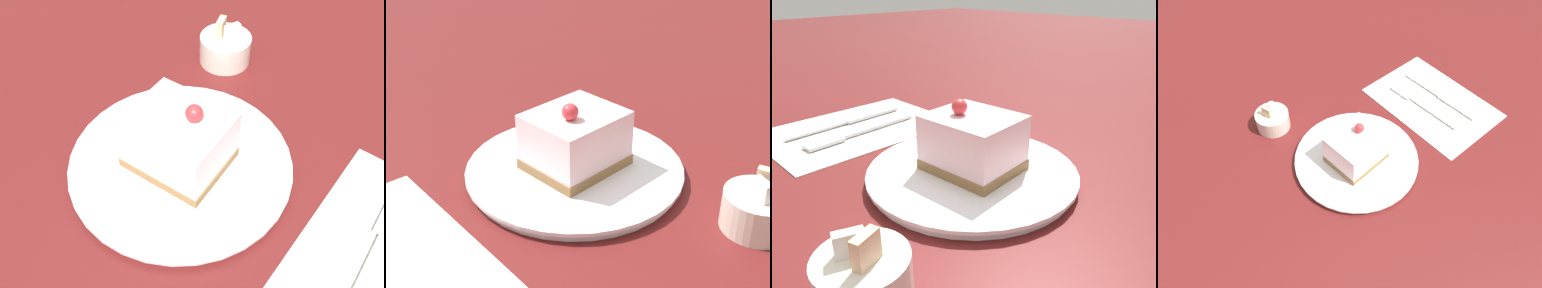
% 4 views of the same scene
% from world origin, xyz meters
% --- Properties ---
extents(ground_plane, '(4.00, 4.00, 0.00)m').
position_xyz_m(ground_plane, '(0.00, 0.00, 0.00)').
color(ground_plane, '#5B1919').
extents(plate, '(0.22, 0.22, 0.01)m').
position_xyz_m(plate, '(-0.01, -0.01, 0.01)').
color(plate, white).
rests_on(plate, ground_plane).
extents(cake_slice, '(0.10, 0.08, 0.08)m').
position_xyz_m(cake_slice, '(-0.01, -0.01, 0.04)').
color(cake_slice, olive).
rests_on(cake_slice, plate).
extents(napkin, '(0.18, 0.25, 0.00)m').
position_xyz_m(napkin, '(0.21, 0.00, 0.00)').
color(napkin, white).
rests_on(napkin, ground_plane).
extents(fork, '(0.02, 0.17, 0.00)m').
position_xyz_m(fork, '(0.18, 0.02, 0.01)').
color(fork, '#B2B2B7').
rests_on(fork, napkin).
extents(knife, '(0.02, 0.18, 0.00)m').
position_xyz_m(knife, '(0.23, -0.01, 0.01)').
color(knife, '#B2B2B7').
rests_on(knife, napkin).
extents(sugar_bowl, '(0.06, 0.06, 0.06)m').
position_xyz_m(sugar_bowl, '(-0.07, 0.17, 0.02)').
color(sugar_bowl, silver).
rests_on(sugar_bowl, ground_plane).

